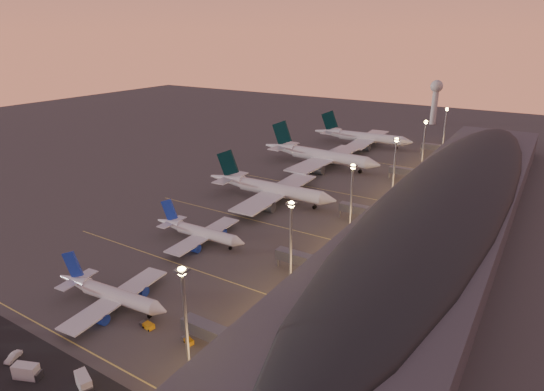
{
  "coord_description": "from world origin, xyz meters",
  "views": [
    {
      "loc": [
        88.6,
        -92.93,
        66.03
      ],
      "look_at": [
        2.0,
        45.0,
        7.0
      ],
      "focal_mm": 30.0,
      "sensor_mm": 36.0,
      "label": 1
    }
  ],
  "objects_px": {
    "airliner_wide_near": "(270,189)",
    "radar_tower": "(436,95)",
    "airliner_wide_far": "(362,137)",
    "baggage_tug_b": "(147,325)",
    "baggage_tug_a": "(188,341)",
    "catering_truck_b": "(84,383)",
    "catering_truck_a": "(27,372)",
    "airliner_wide_mid": "(319,155)",
    "service_van_c": "(13,357)",
    "airliner_narrow_north": "(199,232)",
    "airliner_narrow_south": "(111,294)"
  },
  "relations": [
    {
      "from": "airliner_narrow_north",
      "to": "service_van_c",
      "type": "bearing_deg",
      "value": -88.14
    },
    {
      "from": "catering_truck_a",
      "to": "airliner_narrow_south",
      "type": "bearing_deg",
      "value": 81.73
    },
    {
      "from": "airliner_wide_near",
      "to": "baggage_tug_b",
      "type": "relative_size",
      "value": 14.24
    },
    {
      "from": "baggage_tug_b",
      "to": "catering_truck_b",
      "type": "bearing_deg",
      "value": -72.96
    },
    {
      "from": "airliner_narrow_north",
      "to": "airliner_wide_near",
      "type": "relative_size",
      "value": 0.6
    },
    {
      "from": "catering_truck_a",
      "to": "baggage_tug_a",
      "type": "bearing_deg",
      "value": 29.55
    },
    {
      "from": "airliner_wide_far",
      "to": "baggage_tug_a",
      "type": "xyz_separation_m",
      "value": [
        37.37,
        -198.61,
        -4.63
      ]
    },
    {
      "from": "airliner_wide_near",
      "to": "airliner_narrow_north",
      "type": "bearing_deg",
      "value": -90.22
    },
    {
      "from": "airliner_wide_near",
      "to": "radar_tower",
      "type": "bearing_deg",
      "value": 83.38
    },
    {
      "from": "service_van_c",
      "to": "airliner_wide_far",
      "type": "bearing_deg",
      "value": 72.29
    },
    {
      "from": "catering_truck_b",
      "to": "baggage_tug_b",
      "type": "bearing_deg",
      "value": 123.15
    },
    {
      "from": "airliner_wide_far",
      "to": "baggage_tug_b",
      "type": "bearing_deg",
      "value": -85.76
    },
    {
      "from": "airliner_narrow_south",
      "to": "airliner_wide_mid",
      "type": "distance_m",
      "value": 143.99
    },
    {
      "from": "radar_tower",
      "to": "service_van_c",
      "type": "bearing_deg",
      "value": -91.88
    },
    {
      "from": "airliner_wide_mid",
      "to": "radar_tower",
      "type": "relative_size",
      "value": 2.06
    },
    {
      "from": "catering_truck_a",
      "to": "airliner_wide_mid",
      "type": "bearing_deg",
      "value": 73.96
    },
    {
      "from": "airliner_narrow_north",
      "to": "catering_truck_b",
      "type": "bearing_deg",
      "value": -70.65
    },
    {
      "from": "airliner_wide_near",
      "to": "catering_truck_a",
      "type": "xyz_separation_m",
      "value": [
        13.93,
        -113.03,
        -3.46
      ]
    },
    {
      "from": "airliner_wide_mid",
      "to": "airliner_narrow_north",
      "type": "bearing_deg",
      "value": -83.34
    },
    {
      "from": "baggage_tug_b",
      "to": "catering_truck_a",
      "type": "height_order",
      "value": "catering_truck_a"
    },
    {
      "from": "airliner_narrow_north",
      "to": "baggage_tug_b",
      "type": "distance_m",
      "value": 47.36
    },
    {
      "from": "airliner_wide_far",
      "to": "catering_truck_a",
      "type": "bearing_deg",
      "value": -88.57
    },
    {
      "from": "baggage_tug_a",
      "to": "catering_truck_b",
      "type": "distance_m",
      "value": 22.71
    },
    {
      "from": "airliner_wide_near",
      "to": "airliner_wide_mid",
      "type": "height_order",
      "value": "airliner_wide_mid"
    },
    {
      "from": "catering_truck_a",
      "to": "catering_truck_b",
      "type": "bearing_deg",
      "value": -4.23
    },
    {
      "from": "airliner_narrow_north",
      "to": "airliner_wide_near",
      "type": "xyz_separation_m",
      "value": [
        -1.44,
        45.83,
        1.58
      ]
    },
    {
      "from": "airliner_wide_mid",
      "to": "catering_truck_a",
      "type": "height_order",
      "value": "airliner_wide_mid"
    },
    {
      "from": "catering_truck_a",
      "to": "service_van_c",
      "type": "bearing_deg",
      "value": 147.31
    },
    {
      "from": "baggage_tug_b",
      "to": "catering_truck_b",
      "type": "distance_m",
      "value": 20.96
    },
    {
      "from": "radar_tower",
      "to": "catering_truck_a",
      "type": "distance_m",
      "value": 317.27
    },
    {
      "from": "baggage_tug_b",
      "to": "catering_truck_b",
      "type": "height_order",
      "value": "catering_truck_b"
    },
    {
      "from": "baggage_tug_a",
      "to": "service_van_c",
      "type": "xyz_separation_m",
      "value": [
        -27.73,
        -24.1,
        0.2
      ]
    },
    {
      "from": "airliner_wide_far",
      "to": "baggage_tug_b",
      "type": "height_order",
      "value": "airliner_wide_far"
    },
    {
      "from": "airliner_wide_near",
      "to": "baggage_tug_b",
      "type": "bearing_deg",
      "value": -78.12
    },
    {
      "from": "baggage_tug_a",
      "to": "catering_truck_a",
      "type": "height_order",
      "value": "catering_truck_a"
    },
    {
      "from": "airliner_wide_near",
      "to": "airliner_narrow_south",
      "type": "bearing_deg",
      "value": -87.25
    },
    {
      "from": "radar_tower",
      "to": "airliner_narrow_south",
      "type": "bearing_deg",
      "value": -91.81
    },
    {
      "from": "airliner_wide_mid",
      "to": "baggage_tug_a",
      "type": "xyz_separation_m",
      "value": [
        39.25,
        -144.23,
        -5.05
      ]
    },
    {
      "from": "airliner_wide_mid",
      "to": "baggage_tug_a",
      "type": "height_order",
      "value": "airliner_wide_mid"
    },
    {
      "from": "airliner_narrow_south",
      "to": "airliner_wide_near",
      "type": "bearing_deg",
      "value": 89.19
    },
    {
      "from": "baggage_tug_a",
      "to": "catering_truck_a",
      "type": "xyz_separation_m",
      "value": [
        -19.85,
        -25.51,
        0.97
      ]
    },
    {
      "from": "airliner_narrow_south",
      "to": "catering_truck_a",
      "type": "xyz_separation_m",
      "value": [
        6.7,
        -26.33,
        -1.86
      ]
    },
    {
      "from": "airliner_narrow_north",
      "to": "radar_tower",
      "type": "bearing_deg",
      "value": 84.42
    },
    {
      "from": "airliner_narrow_south",
      "to": "catering_truck_a",
      "type": "bearing_deg",
      "value": -81.29
    },
    {
      "from": "service_van_c",
      "to": "baggage_tug_b",
      "type": "bearing_deg",
      "value": 35.46
    },
    {
      "from": "airliner_narrow_south",
      "to": "baggage_tug_b",
      "type": "xyz_separation_m",
      "value": [
        14.65,
        -1.75,
        -2.75
      ]
    },
    {
      "from": "radar_tower",
      "to": "catering_truck_a",
      "type": "bearing_deg",
      "value": -90.44
    },
    {
      "from": "airliner_wide_far",
      "to": "baggage_tug_a",
      "type": "bearing_deg",
      "value": -82.38
    },
    {
      "from": "airliner_narrow_north",
      "to": "airliner_wide_mid",
      "type": "relative_size",
      "value": 0.54
    },
    {
      "from": "airliner_wide_mid",
      "to": "service_van_c",
      "type": "relative_size",
      "value": 16.41
    }
  ]
}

